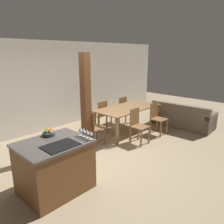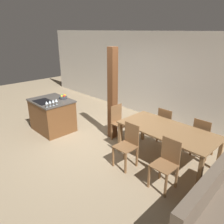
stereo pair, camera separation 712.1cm
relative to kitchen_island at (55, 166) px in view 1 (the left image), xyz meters
name	(u,v)px [view 1 (the left image)]	position (x,y,z in m)	size (l,w,h in m)	color
ground_plane	(100,158)	(1.34, 0.28, -0.45)	(16.00, 16.00, 0.00)	#9E896B
wall_back	(37,88)	(1.34, 2.95, 0.90)	(11.20, 0.08, 2.70)	silver
kitchen_island	(55,166)	(0.00, 0.00, 0.00)	(1.15, 0.93, 0.91)	brown
fruit_bowl	(49,133)	(0.12, 0.32, 0.50)	(0.23, 0.23, 0.11)	#383D47
wine_glass_near	(91,133)	(0.50, -0.38, 0.58)	(0.08, 0.08, 0.16)	silver
wine_glass_middle	(87,132)	(0.50, -0.29, 0.58)	(0.08, 0.08, 0.16)	silver
wine_glass_far	(84,130)	(0.50, -0.20, 0.58)	(0.08, 0.08, 0.16)	silver
wine_glass_end	(80,129)	(0.50, -0.11, 0.58)	(0.08, 0.08, 0.16)	silver
dining_table	(128,110)	(3.14, 0.96, 0.23)	(2.07, 0.99, 0.77)	olive
dining_chair_near_left	(138,125)	(2.68, 0.23, 0.04)	(0.40, 0.40, 0.93)	brown
dining_chair_near_right	(157,118)	(3.61, 0.23, 0.04)	(0.40, 0.40, 0.93)	brown
dining_chair_far_left	(100,115)	(2.68, 1.68, 0.04)	(0.40, 0.40, 0.93)	brown
dining_chair_far_right	(120,109)	(3.61, 1.68, 0.04)	(0.40, 0.40, 0.93)	brown
dining_chair_head_end	(93,127)	(1.73, 0.96, 0.04)	(0.40, 0.40, 0.93)	brown
couch	(182,118)	(4.75, -0.02, -0.18)	(0.93, 1.94, 0.79)	brown
timber_post	(86,103)	(1.50, 0.93, 0.72)	(0.19, 0.19, 2.36)	brown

